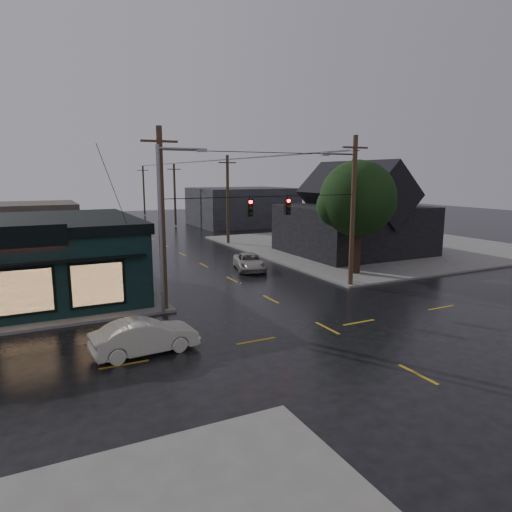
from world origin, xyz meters
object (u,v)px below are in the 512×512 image
sedan_cream (145,337)px  suv_silver (250,262)px  utility_pole_ne (350,286)px  utility_pole_nw (165,311)px  corner_tree (358,199)px

sedan_cream → suv_silver: 17.92m
suv_silver → sedan_cream: bearing=-114.6°
sedan_cream → suv_silver: size_ratio=0.95×
utility_pole_ne → utility_pole_nw: bearing=180.0°
corner_tree → suv_silver: (-6.52, 5.20, -5.14)m
sedan_cream → suv_silver: bearing=-44.5°
utility_pole_ne → suv_silver: size_ratio=2.13×
corner_tree → suv_silver: bearing=141.5°
utility_pole_ne → suv_silver: bearing=115.7°
corner_tree → sedan_cream: (-18.10, -8.48, -5.05)m
sedan_cream → corner_tree: bearing=-69.1°
corner_tree → utility_pole_nw: 16.95m
corner_tree → utility_pole_ne: corner_tree is taller
utility_pole_ne → sedan_cream: size_ratio=2.24×
utility_pole_ne → suv_silver: (-3.85, 8.01, 0.66)m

